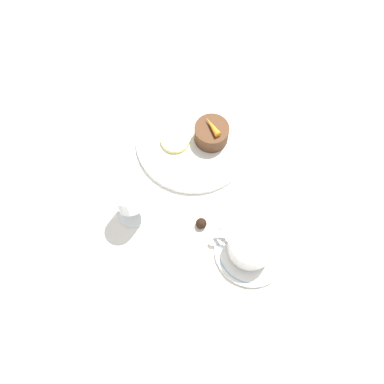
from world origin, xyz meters
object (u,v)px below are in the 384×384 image
at_px(dinner_plate, 194,140).
at_px(fork, 263,181).
at_px(coffee_cup, 251,245).
at_px(wine_glass, 129,198).
at_px(dessert_cake, 213,134).

xyz_separation_m(dinner_plate, fork, (-0.18, 0.02, -0.01)).
height_order(coffee_cup, fork, coffee_cup).
distance_m(dinner_plate, wine_glass, 0.22).
distance_m(dinner_plate, dessert_cake, 0.05).
height_order(dinner_plate, wine_glass, wine_glass).
xyz_separation_m(coffee_cup, fork, (0.04, -0.15, -0.04)).
xyz_separation_m(wine_glass, dessert_cake, (-0.07, -0.22, -0.04)).
relative_size(coffee_cup, dessert_cake, 1.53).
bearing_deg(dinner_plate, wine_glass, 81.77).
relative_size(wine_glass, fork, 0.58).
bearing_deg(dinner_plate, fork, 174.98).
height_order(fork, dessert_cake, dessert_cake).
relative_size(fork, dessert_cake, 2.65).
height_order(dinner_plate, coffee_cup, coffee_cup).
distance_m(wine_glass, fork, 0.29).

